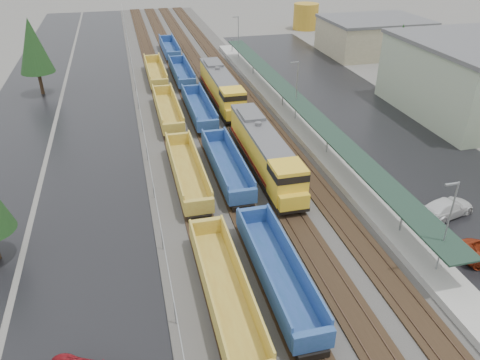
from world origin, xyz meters
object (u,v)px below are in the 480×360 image
object	(u,v)px
well_string_yellow	(203,220)
well_string_blue	(226,166)
locomotive_trail	(222,88)
parked_car_east_c	(447,208)
storage_tank	(306,16)
locomotive_lead	(265,152)

from	to	relation	value
well_string_yellow	well_string_blue	bearing A→B (deg)	65.87
locomotive_trail	well_string_blue	xyz separation A→B (m)	(-4.00, -20.84, -1.17)
parked_car_east_c	well_string_blue	bearing A→B (deg)	41.29
well_string_yellow	well_string_blue	distance (m)	9.78
storage_tank	locomotive_lead	bearing A→B (deg)	-114.28
well_string_yellow	locomotive_lead	bearing A→B (deg)	47.64
locomotive_trail	well_string_yellow	distance (m)	30.85
well_string_yellow	parked_car_east_c	distance (m)	21.40
locomotive_trail	well_string_blue	distance (m)	21.25
well_string_blue	storage_tank	distance (m)	73.54
locomotive_trail	storage_tank	bearing A→B (deg)	56.43
locomotive_trail	well_string_yellow	bearing A→B (deg)	-105.04
locomotive_lead	well_string_blue	world-z (taller)	locomotive_lead
locomotive_trail	parked_car_east_c	distance (m)	35.13
parked_car_east_c	storage_tank	bearing A→B (deg)	-26.57
well_string_blue	storage_tank	bearing A→B (deg)	62.83
locomotive_trail	storage_tank	distance (m)	53.49
well_string_yellow	storage_tank	distance (m)	83.31
locomotive_lead	storage_tank	bearing A→B (deg)	65.72
locomotive_lead	storage_tank	distance (m)	71.93
locomotive_lead	well_string_blue	size ratio (longest dim) A/B	0.17
locomotive_lead	well_string_yellow	bearing A→B (deg)	-132.36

